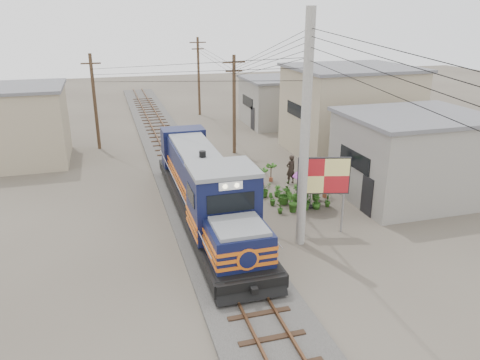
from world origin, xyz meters
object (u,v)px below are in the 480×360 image
object	(u,v)px
vendor	(291,169)
billboard	(324,178)
market_umbrella	(312,172)
locomotive	(206,189)

from	to	relation	value
vendor	billboard	bearing A→B (deg)	64.97
market_umbrella	locomotive	bearing A→B (deg)	-179.23
locomotive	billboard	world-z (taller)	locomotive
market_umbrella	billboard	bearing A→B (deg)	-105.03
locomotive	market_umbrella	world-z (taller)	locomotive
billboard	vendor	size ratio (longest dim) A/B	2.08
billboard	vendor	distance (m)	6.94
locomotive	vendor	world-z (taller)	locomotive
billboard	market_umbrella	bearing A→B (deg)	89.65
locomotive	vendor	size ratio (longest dim) A/B	8.49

